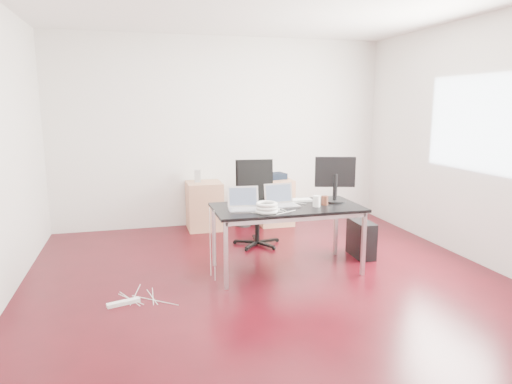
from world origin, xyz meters
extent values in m
plane|color=#34050C|center=(0.00, 0.00, 0.00)|extent=(5.00, 5.00, 0.00)
plane|color=silver|center=(0.00, 2.50, 1.40)|extent=(5.00, 0.00, 5.00)
plane|color=silver|center=(0.00, -2.50, 1.40)|extent=(5.00, 0.00, 5.00)
plane|color=silver|center=(2.50, 0.00, 1.40)|extent=(0.00, 5.00, 5.00)
plane|color=white|center=(2.48, 0.20, 1.60)|extent=(0.00, 1.50, 1.50)
cube|color=black|center=(0.28, 0.28, 0.71)|extent=(1.60, 0.80, 0.03)
cube|color=silver|center=(-0.47, -0.07, 0.35)|extent=(0.04, 0.04, 0.70)
cube|color=silver|center=(-0.47, 0.63, 0.35)|extent=(0.04, 0.04, 0.70)
cube|color=silver|center=(1.03, -0.07, 0.35)|extent=(0.04, 0.04, 0.70)
cube|color=silver|center=(1.03, 0.63, 0.35)|extent=(0.04, 0.04, 0.70)
cylinder|color=black|center=(0.20, 1.25, 0.23)|extent=(0.06, 0.06, 0.47)
cube|color=black|center=(0.20, 1.25, 0.50)|extent=(0.53, 0.51, 0.06)
cube|color=black|center=(0.23, 1.47, 0.81)|extent=(0.47, 0.15, 0.55)
cube|color=tan|center=(-0.34, 2.23, 0.35)|extent=(0.50, 0.50, 0.70)
cube|color=tan|center=(0.74, 2.23, 0.35)|extent=(0.50, 0.50, 0.70)
cube|color=black|center=(1.30, 0.49, 0.22)|extent=(0.22, 0.46, 0.44)
cylinder|color=black|center=(0.25, 2.25, 0.14)|extent=(0.26, 0.26, 0.28)
cube|color=white|center=(-1.46, -0.18, 0.02)|extent=(0.30, 0.14, 0.04)
cube|color=silver|center=(-0.22, 0.20, 0.74)|extent=(0.35, 0.26, 0.01)
cube|color=silver|center=(-0.20, 0.31, 0.85)|extent=(0.33, 0.08, 0.22)
cube|color=#475166|center=(-0.20, 0.30, 0.85)|extent=(0.29, 0.07, 0.18)
cube|color=silver|center=(0.23, 0.27, 0.74)|extent=(0.35, 0.26, 0.01)
cube|color=silver|center=(0.22, 0.39, 0.85)|extent=(0.33, 0.08, 0.22)
cube|color=#475166|center=(0.22, 0.38, 0.85)|extent=(0.29, 0.06, 0.18)
cylinder|color=black|center=(0.87, 0.36, 0.74)|extent=(0.26, 0.26, 0.02)
cylinder|color=black|center=(0.87, 0.36, 0.90)|extent=(0.05, 0.05, 0.30)
cube|color=black|center=(0.87, 0.37, 1.07)|extent=(0.45, 0.17, 0.34)
cube|color=#475166|center=(0.87, 0.40, 1.07)|extent=(0.38, 0.12, 0.29)
cube|color=white|center=(0.42, 0.50, 0.74)|extent=(0.45, 0.16, 0.02)
cylinder|color=white|center=(0.58, 0.18, 0.79)|extent=(0.11, 0.11, 0.12)
cylinder|color=#53291C|center=(0.70, 0.23, 0.78)|extent=(0.09, 0.09, 0.10)
torus|color=white|center=(-0.02, 0.05, 0.75)|extent=(0.24, 0.24, 0.04)
torus|color=white|center=(-0.02, 0.05, 0.78)|extent=(0.23, 0.23, 0.04)
torus|color=white|center=(-0.02, 0.05, 0.82)|extent=(0.22, 0.22, 0.04)
cube|color=white|center=(0.09, 0.06, 0.74)|extent=(0.08, 0.08, 0.03)
cube|color=#9E9E9E|center=(-0.42, 2.27, 0.79)|extent=(0.10, 0.10, 0.18)
cube|color=black|center=(0.75, 2.25, 0.74)|extent=(0.34, 0.30, 0.09)
camera|label=1|loc=(-1.29, -4.30, 1.81)|focal=32.00mm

